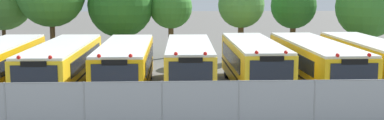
{
  "coord_description": "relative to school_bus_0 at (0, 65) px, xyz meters",
  "views": [
    {
      "loc": [
        -1.12,
        -26.42,
        5.6
      ],
      "look_at": [
        0.11,
        0.0,
        1.6
      ],
      "focal_mm": 46.77,
      "sensor_mm": 36.0,
      "label": 1
    }
  ],
  "objects": [
    {
      "name": "tree_6",
      "position": [
        23.83,
        10.39,
        2.64
      ],
      "size": [
        4.76,
        4.76,
        6.35
      ],
      "color": "#4C3823",
      "rests_on": "ground_plane"
    },
    {
      "name": "ground_plane",
      "position": [
        10.07,
        -0.08,
        -1.4
      ],
      "size": [
        160.0,
        160.0,
        0.0
      ],
      "primitive_type": "plane",
      "color": "#595651"
    },
    {
      "name": "chainlink_fence",
      "position": [
        10.13,
        -8.13,
        -0.35
      ],
      "size": [
        26.22,
        0.07,
        2.03
      ],
      "color": "#9EA0A3",
      "rests_on": "ground_plane"
    },
    {
      "name": "tree_2",
      "position": [
        5.32,
        11.64,
        2.75
      ],
      "size": [
        4.97,
        4.97,
        6.57
      ],
      "color": "#4C3823",
      "rests_on": "ground_plane"
    },
    {
      "name": "school_bus_2",
      "position": [
        6.66,
        -0.33,
        -0.0
      ],
      "size": [
        2.61,
        10.14,
        2.65
      ],
      "rotation": [
        0.0,
        0.0,
        3.13
      ],
      "color": "#EAA80C",
      "rests_on": "ground_plane"
    },
    {
      "name": "school_bus_6",
      "position": [
        20.05,
        0.07,
        0.01
      ],
      "size": [
        2.5,
        11.11,
        2.68
      ],
      "rotation": [
        0.0,
        0.0,
        3.15
      ],
      "color": "yellow",
      "rests_on": "ground_plane"
    },
    {
      "name": "school_bus_5",
      "position": [
        16.85,
        -0.15,
        0.01
      ],
      "size": [
        2.74,
        11.26,
        2.67
      ],
      "rotation": [
        0.0,
        0.0,
        3.15
      ],
      "color": "yellow",
      "rests_on": "ground_plane"
    },
    {
      "name": "tree_5",
      "position": [
        18.73,
        12.23,
        2.51
      ],
      "size": [
        3.54,
        3.54,
        5.73
      ],
      "color": "#4C3823",
      "rests_on": "ground_plane"
    },
    {
      "name": "school_bus_4",
      "position": [
        13.51,
        0.01,
        0.02
      ],
      "size": [
        2.49,
        9.97,
        2.71
      ],
      "rotation": [
        0.0,
        0.0,
        3.14
      ],
      "color": "yellow",
      "rests_on": "ground_plane"
    },
    {
      "name": "tree_4",
      "position": [
        14.22,
        9.86,
        2.68
      ],
      "size": [
        3.39,
        3.39,
        5.84
      ],
      "color": "#4C3823",
      "rests_on": "ground_plane"
    },
    {
      "name": "school_bus_3",
      "position": [
        10.03,
        0.06,
        -0.02
      ],
      "size": [
        2.69,
        9.64,
        2.63
      ],
      "rotation": [
        0.0,
        0.0,
        3.11
      ],
      "color": "yellow",
      "rests_on": "ground_plane"
    },
    {
      "name": "tree_3",
      "position": [
        9.14,
        11.79,
        2.54
      ],
      "size": [
        3.27,
        3.27,
        5.53
      ],
      "color": "#4C3823",
      "rests_on": "ground_plane"
    },
    {
      "name": "school_bus_0",
      "position": [
        0.0,
        0.0,
        0.0
      ],
      "size": [
        2.47,
        10.14,
        2.66
      ],
      "rotation": [
        0.0,
        0.0,
        3.14
      ],
      "color": "#EAA80C",
      "rests_on": "ground_plane"
    },
    {
      "name": "tree_0",
      "position": [
        -3.61,
        11.93,
        3.06
      ],
      "size": [
        4.6,
        4.6,
        6.76
      ],
      "color": "#4C3823",
      "rests_on": "ground_plane"
    },
    {
      "name": "school_bus_1",
      "position": [
        3.29,
        0.09,
        -0.03
      ],
      "size": [
        2.7,
        10.91,
        2.61
      ],
      "rotation": [
        0.0,
        0.0,
        3.12
      ],
      "color": "yellow",
      "rests_on": "ground_plane"
    }
  ]
}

